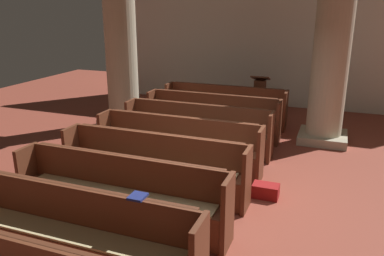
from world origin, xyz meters
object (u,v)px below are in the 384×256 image
Objects in this scene: pillar_aisle_side at (332,48)px; pillar_far_side at (121,42)px; kneeler_box_red at (266,191)px; pew_row_2 at (197,127)px; pew_row_1 at (212,115)px; hymn_book at (138,196)px; lectern at (259,99)px; pew_row_4 at (153,164)px; pew_row_5 at (120,191)px; pew_row_6 at (72,231)px; pew_row_3 at (178,143)px; pew_row_0 at (225,104)px.

pillar_aisle_side is 1.00× the size of pillar_far_side.
kneeler_box_red is at bearing -33.60° from pillar_far_side.
pillar_far_side is (-2.33, 1.13, 1.51)m from pew_row_2.
pillar_aisle_side is (2.38, 0.51, 1.51)m from pew_row_1.
pew_row_2 is (0.00, -1.01, 0.00)m from pew_row_1.
hymn_book is (3.05, -4.96, -1.06)m from pillar_far_side.
kneeler_box_red is at bearing -77.46° from lectern.
lectern is at bearing 90.65° from hymn_book.
hymn_book reaches higher than pew_row_4.
pillar_far_side is 9.67× the size of kneeler_box_red.
pew_row_2 is at bearing 90.00° from pew_row_5.
pew_row_6 is (0.00, -5.03, 0.00)m from pew_row_1.
pew_row_3 is at bearing -42.52° from pillar_far_side.
lectern is 2.70× the size of kneeler_box_red.
kneeler_box_red is at bearing 15.70° from pew_row_4.
kneeler_box_red is at bearing 41.27° from pew_row_5.
pillar_far_side is (-2.33, 0.12, 1.51)m from pew_row_1.
pillar_far_side is 3.91m from lectern.
pew_row_4 is at bearing -90.00° from pew_row_3.
lectern is at bearing 34.06° from pillar_far_side.
lectern is at bearing 81.14° from pew_row_3.
pillar_aisle_side is (2.38, 1.52, 1.51)m from pew_row_2.
pew_row_1 is at bearing 90.00° from pew_row_2.
pew_row_3 is at bearing -133.26° from pillar_aisle_side.
pew_row_1 is 0.78× the size of pillar_aisle_side.
pew_row_5 is 1.01m from pew_row_6.
pew_row_3 is 1.00× the size of pew_row_6.
pew_row_3 is at bearing 90.00° from pew_row_4.
pillar_far_side is at bearing 121.60° from hymn_book.
pew_row_4 and pew_row_5 have the same top height.
pew_row_5 is 1.00× the size of pew_row_6.
pew_row_6 is at bearing -65.69° from pillar_far_side.
pew_row_2 is 3.02m from pew_row_5.
pillar_far_side is at bearing 126.54° from pew_row_4.
pillar_far_side is at bearing 176.99° from pew_row_1.
pew_row_0 is 7.54× the size of kneeler_box_red.
pew_row_6 is 5.85m from pillar_far_side.
kneeler_box_red is (1.68, -1.54, -0.39)m from pew_row_2.
pew_row_6 is (0.00, -2.01, 0.00)m from pew_row_4.
hymn_book is 0.46× the size of kneeler_box_red.
pillar_aisle_side is (2.38, 4.53, 1.51)m from pew_row_5.
lectern is at bearing 84.84° from pew_row_6.
hymn_book is at bearing -112.72° from kneeler_box_red.
pillar_far_side is 3.58× the size of lectern.
pew_row_0 and pew_row_6 have the same top height.
kneeler_box_red is (4.01, -2.66, -1.91)m from pillar_far_side.
lectern is (0.65, 2.13, -0.05)m from pew_row_1.
pew_row_6 is (0.00, -3.02, 0.00)m from pew_row_3.
kneeler_box_red is (1.68, 2.48, -0.39)m from pew_row_6.
pew_row_0 is at bearing 90.00° from pew_row_3.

